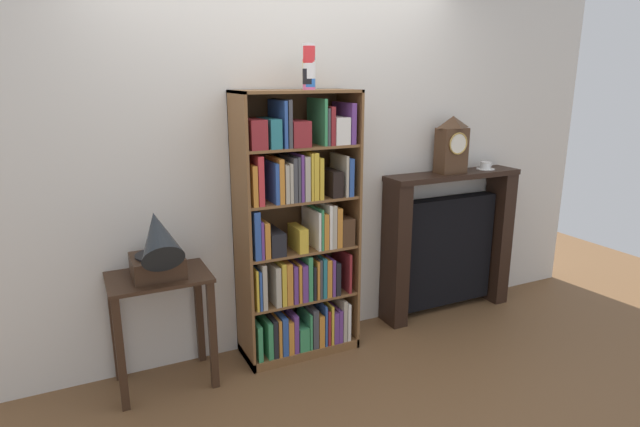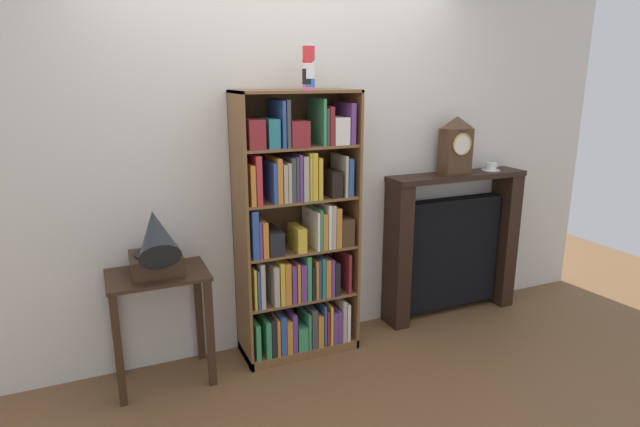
{
  "view_description": "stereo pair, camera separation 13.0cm",
  "coord_description": "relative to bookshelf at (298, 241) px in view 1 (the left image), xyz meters",
  "views": [
    {
      "loc": [
        -1.3,
        -2.98,
        1.85
      ],
      "look_at": [
        0.17,
        0.06,
        0.96
      ],
      "focal_mm": 29.33,
      "sensor_mm": 36.0,
      "label": 1
    },
    {
      "loc": [
        -1.19,
        -3.03,
        1.85
      ],
      "look_at": [
        0.17,
        0.06,
        0.96
      ],
      "focal_mm": 29.33,
      "sensor_mm": 36.0,
      "label": 2
    }
  ],
  "objects": [
    {
      "name": "teacup_with_saucer",
      "position": [
        1.64,
        0.06,
        0.37
      ],
      "size": [
        0.14,
        0.14,
        0.06
      ],
      "color": "white",
      "rests_on": "fireplace_mantel"
    },
    {
      "name": "fireplace_mantel",
      "position": [
        1.33,
        0.08,
        -0.24
      ],
      "size": [
        1.13,
        0.25,
        1.14
      ],
      "color": "black",
      "rests_on": "ground"
    },
    {
      "name": "cup_stack",
      "position": [
        0.08,
        -0.02,
        1.11
      ],
      "size": [
        0.08,
        0.08,
        0.27
      ],
      "color": "pink",
      "rests_on": "bookshelf"
    },
    {
      "name": "ground_plane",
      "position": [
        0.0,
        -0.05,
        -0.81
      ],
      "size": [
        7.98,
        6.4,
        0.02
      ],
      "primitive_type": "cube",
      "color": "brown"
    },
    {
      "name": "mantel_clock",
      "position": [
        1.29,
        0.06,
        0.56
      ],
      "size": [
        0.22,
        0.15,
        0.43
      ],
      "color": "#472D1C",
      "rests_on": "fireplace_mantel"
    },
    {
      "name": "wall_back",
      "position": [
        0.21,
        0.23,
        0.5
      ],
      "size": [
        4.98,
        0.08,
        2.6
      ],
      "primitive_type": "cube",
      "color": "silver",
      "rests_on": "ground"
    },
    {
      "name": "bookshelf",
      "position": [
        0.0,
        0.0,
        0.0
      ],
      "size": [
        0.78,
        0.35,
        1.77
      ],
      "color": "brown",
      "rests_on": "ground"
    },
    {
      "name": "gramophone",
      "position": [
        -0.9,
        -0.1,
        0.12
      ],
      "size": [
        0.29,
        0.47,
        0.47
      ],
      "color": "#382316",
      "rests_on": "side_table_left"
    },
    {
      "name": "side_table_left",
      "position": [
        -0.9,
        -0.02,
        -0.27
      ],
      "size": [
        0.59,
        0.41,
        0.71
      ],
      "color": "#382316",
      "rests_on": "ground"
    }
  ]
}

